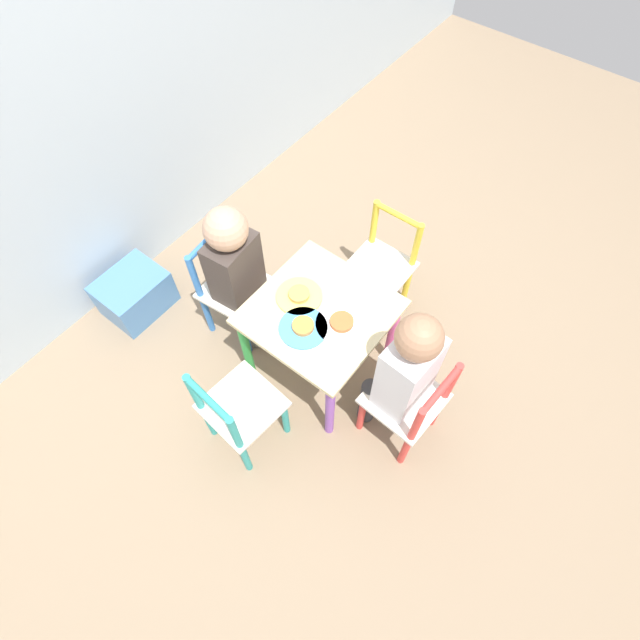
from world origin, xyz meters
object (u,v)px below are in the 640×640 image
at_px(child_front, 403,370).
at_px(plate_back, 299,296).
at_px(plate_left, 303,327).
at_px(kids_table, 320,322).
at_px(chair_blue, 232,289).
at_px(storage_bin, 135,294).
at_px(chair_teal, 238,411).
at_px(chair_red, 409,404).
at_px(child_back, 238,267).
at_px(chair_yellow, 381,267).
at_px(plate_front, 342,323).

relative_size(child_front, plate_back, 4.39).
height_order(child_front, plate_left, child_front).
bearing_deg(kids_table, plate_left, 180.00).
bearing_deg(chair_blue, kids_table, -90.00).
height_order(kids_table, storage_bin, kids_table).
bearing_deg(chair_teal, storage_bin, -5.84).
distance_m(chair_red, child_back, 0.84).
bearing_deg(child_back, child_front, -94.84).
bearing_deg(chair_yellow, chair_teal, -92.88).
distance_m(kids_table, plate_back, 0.13).
relative_size(kids_table, plate_left, 2.75).
xyz_separation_m(chair_blue, child_back, (0.01, -0.06, 0.19)).
bearing_deg(child_back, chair_yellow, -43.88).
xyz_separation_m(child_front, plate_front, (0.02, 0.28, -0.00)).
distance_m(chair_blue, plate_left, 0.48).
distance_m(chair_blue, plate_back, 0.39).
distance_m(kids_table, chair_teal, 0.45).
distance_m(chair_red, plate_left, 0.49).
distance_m(chair_red, chair_teal, 0.63).
distance_m(chair_yellow, child_front, 0.64).
relative_size(chair_teal, plate_back, 2.96).
relative_size(chair_red, plate_front, 2.71).
bearing_deg(plate_back, chair_yellow, -12.20).
relative_size(child_front, plate_left, 4.31).
bearing_deg(storage_bin, plate_back, -70.36).
bearing_deg(plate_back, plate_left, -135.00).
height_order(chair_yellow, plate_back, chair_yellow).
bearing_deg(chair_blue, chair_teal, -140.60).
relative_size(chair_yellow, storage_bin, 1.74).
height_order(chair_blue, plate_left, chair_blue).
distance_m(chair_red, plate_back, 0.58).
bearing_deg(chair_teal, child_front, -130.16).
height_order(chair_blue, chair_teal, same).
relative_size(chair_blue, plate_back, 2.96).
bearing_deg(kids_table, plate_front, -90.00).
bearing_deg(plate_front, child_front, -95.03).
height_order(chair_red, chair_yellow, same).
height_order(child_back, plate_left, child_back).
bearing_deg(plate_back, chair_teal, -172.32).
distance_m(child_back, storage_bin, 0.65).
bearing_deg(chair_teal, chair_yellow, -87.12).
height_order(chair_red, plate_back, chair_red).
distance_m(kids_table, plate_front, 0.13).
distance_m(chair_yellow, storage_bin, 1.14).
relative_size(chair_blue, plate_front, 2.71).
bearing_deg(kids_table, storage_bin, 107.55).
relative_size(plate_back, plate_front, 0.92).
relative_size(chair_teal, child_front, 0.67).
xyz_separation_m(chair_yellow, plate_back, (-0.44, 0.10, 0.19)).
bearing_deg(child_front, chair_yellow, -136.77).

